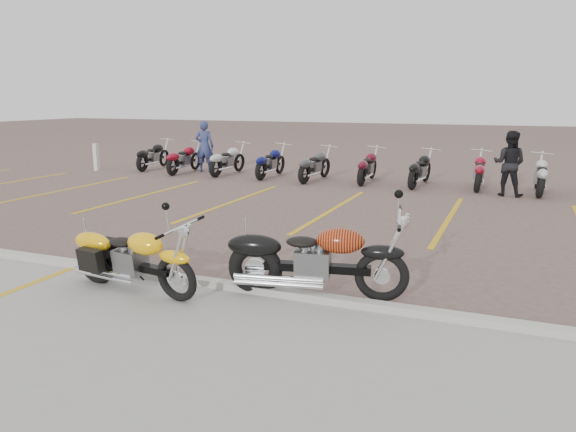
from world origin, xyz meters
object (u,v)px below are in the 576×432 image
Objects in this scene: flame_cruiser at (313,262)px; bollard at (96,157)px; person_b at (509,163)px; yellow_cruiser at (133,261)px; person_a at (205,146)px.

bollard is (-11.85, 9.56, 0.01)m from flame_cruiser.
person_b reaches higher than bollard.
person_b is 14.07m from bollard.
yellow_cruiser is at bearing 77.90° from person_b.
flame_cruiser is 9.81m from person_b.
flame_cruiser is at bearing 88.93° from person_b.
yellow_cruiser is 1.23× the size of person_b.
bollard is at bearing 141.05° from yellow_cruiser.
yellow_cruiser is 0.91× the size of flame_cruiser.
yellow_cruiser is at bearing -174.31° from flame_cruiser.
bollard reaches higher than flame_cruiser.
flame_cruiser is at bearing -38.88° from bollard.
person_b is at bearing -0.04° from bollard.
bollard is at bearing 130.32° from flame_cruiser.
yellow_cruiser is 12.82m from person_a.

